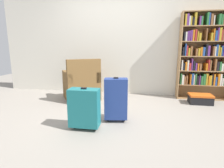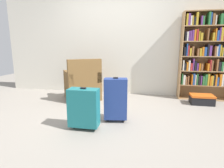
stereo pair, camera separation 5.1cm
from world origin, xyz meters
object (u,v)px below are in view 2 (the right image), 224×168
(mug, at_px, (110,97))
(suitcase_navy_blue, at_px, (116,99))
(suitcase_teal, at_px, (84,108))
(bookshelf, at_px, (208,54))
(armchair, at_px, (83,85))
(storage_box, at_px, (202,99))

(mug, distance_m, suitcase_navy_blue, 1.26)
(suitcase_teal, bearing_deg, mug, 88.27)
(bookshelf, bearing_deg, mug, -168.47)
(bookshelf, distance_m, suitcase_navy_blue, 2.43)
(bookshelf, relative_size, mug, 15.59)
(armchair, distance_m, suitcase_navy_blue, 1.44)
(bookshelf, relative_size, suitcase_navy_blue, 2.69)
(armchair, relative_size, suitcase_navy_blue, 1.39)
(storage_box, height_order, suitcase_teal, suitcase_teal)
(bookshelf, relative_size, armchair, 1.93)
(mug, bearing_deg, suitcase_teal, -91.73)
(suitcase_navy_blue, bearing_deg, mug, 106.16)
(mug, xyz_separation_m, suitcase_navy_blue, (0.34, -1.17, 0.31))
(mug, height_order, suitcase_teal, suitcase_teal)
(armchair, xyz_separation_m, suitcase_teal, (0.55, -1.45, -0.00))
(mug, bearing_deg, armchair, -172.55)
(storage_box, distance_m, suitcase_navy_blue, 1.99)
(storage_box, bearing_deg, suitcase_navy_blue, -142.98)
(bookshelf, bearing_deg, suitcase_navy_blue, -137.16)
(storage_box, bearing_deg, suitcase_teal, -141.77)
(bookshelf, xyz_separation_m, mug, (-2.06, -0.42, -0.94))
(armchair, xyz_separation_m, storage_box, (2.51, 0.09, -0.21))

